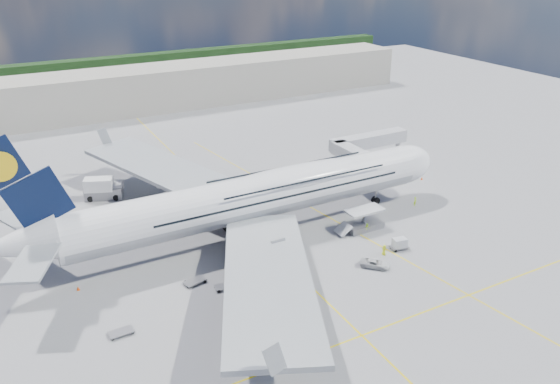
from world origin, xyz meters
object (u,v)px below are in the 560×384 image
dolly_nose_near (285,248)px  crew_wing (252,294)px  airliner (257,196)px  crew_loader (367,228)px  dolly_back (121,332)px  cone_wing_left_outer (127,207)px  cone_nose (422,178)px  crew_nose (415,201)px  dolly_row_b (245,270)px  service_van (375,263)px  jet_bridge (364,148)px  catering_truck_outer (103,189)px  dolly_row_a (195,281)px  cone_wing_right_inner (252,297)px  catering_truck_inner (172,214)px  cone_wing_left_inner (170,223)px  cone_tail (78,288)px  cargo_loader (363,222)px  baggage_tug (264,299)px  crew_tug (279,269)px  dolly_nose_far (400,243)px  crew_van (384,250)px  dolly_row_c (225,286)px

dolly_nose_near → crew_wing: dolly_nose_near is taller
airliner → crew_loader: 19.44m
dolly_back → cone_wing_left_outer: 36.86m
dolly_back → cone_nose: cone_nose is taller
dolly_back → crew_nose: bearing=8.9°
dolly_row_b → service_van: (17.87, -7.94, 0.23)m
jet_bridge → catering_truck_outer: bearing=162.6°
dolly_row_a → cone_wing_right_inner: bearing=-64.3°
catering_truck_inner → crew_nose: bearing=-6.1°
catering_truck_inner → cone_nose: size_ratio=12.66×
jet_bridge → service_van: bearing=-122.8°
crew_loader → jet_bridge: bearing=81.3°
cone_wing_left_inner → service_van: bearing=-50.5°
cone_tail → cargo_loader: bearing=-5.1°
cone_nose → crew_loader: bearing=-150.9°
dolly_row_a → crew_loader: (30.85, 0.55, 0.52)m
cargo_loader → service_van: 12.23m
baggage_tug → service_van: (18.96, 0.35, -0.09)m
dolly_back → cone_tail: cone_tail is taller
crew_wing → crew_tug: size_ratio=1.07×
crew_loader → crew_wing: bearing=-137.3°
cargo_loader → catering_truck_outer: (-36.32, 33.50, 0.75)m
dolly_nose_far → crew_loader: 6.90m
dolly_nose_far → cone_wing_left_outer: dolly_nose_far is taller
baggage_tug → cargo_loader: bearing=7.2°
dolly_nose_far → catering_truck_outer: catering_truck_outer is taller
dolly_nose_far → cone_tail: size_ratio=5.35×
jet_bridge → dolly_back: 62.39m
airliner → dolly_back: (-26.56, -15.56, -6.53)m
dolly_back → catering_truck_outer: size_ratio=0.40×
catering_truck_outer → crew_van: (34.11, -42.15, -1.13)m
dolly_row_c → dolly_nose_near: dolly_nose_near is taller
jet_bridge → catering_truck_inner: jet_bridge is taller
dolly_row_a → catering_truck_inner: 19.06m
dolly_row_a → cone_nose: cone_nose is taller
dolly_row_a → crew_van: bearing=-24.9°
crew_nose → crew_tug: 34.26m
service_van → cone_wing_right_inner: service_van is taller
service_van → crew_loader: 10.76m
service_van → crew_wing: 20.01m
catering_truck_inner → service_van: (22.63, -27.50, -1.52)m
dolly_row_b → dolly_back: (-19.60, -5.56, -0.04)m
baggage_tug → catering_truck_inner: size_ratio=0.35×
dolly_row_b → dolly_back: dolly_row_b is taller
service_van → crew_loader: crew_loader is taller
crew_loader → dolly_nose_near: bearing=-157.1°
crew_nose → cone_wing_left_inner: (-42.60, 14.19, -0.61)m
service_van → crew_loader: bearing=15.0°
dolly_row_b → crew_loader: crew_loader is taller
dolly_row_a → baggage_tug: (6.46, -9.08, 0.35)m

